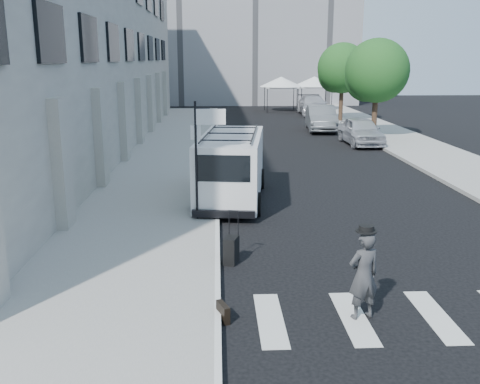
{
  "coord_description": "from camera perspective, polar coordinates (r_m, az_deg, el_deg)",
  "views": [
    {
      "loc": [
        -1.98,
        -12.25,
        4.83
      ],
      "look_at": [
        -1.37,
        1.84,
        1.3
      ],
      "focal_mm": 40.0,
      "sensor_mm": 36.0,
      "label": 1
    }
  ],
  "objects": [
    {
      "name": "briefcase",
      "position": [
        10.36,
        -1.82,
        -12.7
      ],
      "size": [
        0.27,
        0.45,
        0.34
      ],
      "primitive_type": "cube",
      "rotation": [
        0.0,
        0.0,
        0.37
      ],
      "color": "black",
      "rests_on": "ground"
    },
    {
      "name": "tent_right",
      "position": [
        51.62,
        7.94,
        11.57
      ],
      "size": [
        4.0,
        4.0,
        3.2
      ],
      "color": "black",
      "rests_on": "ground"
    },
    {
      "name": "ground",
      "position": [
        13.32,
        6.3,
        -7.31
      ],
      "size": [
        120.0,
        120.0,
        0.0
      ],
      "primitive_type": "plane",
      "color": "black",
      "rests_on": "ground"
    },
    {
      "name": "businessman",
      "position": [
        10.42,
        13.04,
        -8.67
      ],
      "size": [
        0.73,
        0.59,
        1.74
      ],
      "primitive_type": "imported",
      "rotation": [
        0.0,
        0.0,
        3.44
      ],
      "color": "#353638",
      "rests_on": "ground"
    },
    {
      "name": "cargo_van",
      "position": [
        18.64,
        -0.88,
        2.78
      ],
      "size": [
        2.66,
        6.26,
        2.29
      ],
      "rotation": [
        0.0,
        0.0,
        -0.11
      ],
      "color": "silver",
      "rests_on": "ground"
    },
    {
      "name": "sidewalk_right",
      "position": [
        34.4,
        16.25,
        5.55
      ],
      "size": [
        4.0,
        56.0,
        0.15
      ],
      "primitive_type": "cube",
      "color": "gray",
      "rests_on": "ground"
    },
    {
      "name": "sidewalk_left",
      "position": [
        28.74,
        -6.99,
        4.42
      ],
      "size": [
        4.5,
        48.0,
        0.15
      ],
      "primitive_type": "cube",
      "color": "gray",
      "rests_on": "ground"
    },
    {
      "name": "parked_car_b",
      "position": [
        37.3,
        8.64,
        7.78
      ],
      "size": [
        2.27,
        5.33,
        1.71
      ],
      "primitive_type": "imported",
      "rotation": [
        0.0,
        0.0,
        -0.09
      ],
      "color": "slate",
      "rests_on": "ground"
    },
    {
      "name": "tent_left",
      "position": [
        50.65,
        4.41,
        11.62
      ],
      "size": [
        4.0,
        4.0,
        3.2
      ],
      "color": "black",
      "rests_on": "ground"
    },
    {
      "name": "parked_car_a",
      "position": [
        31.65,
        12.77,
        6.37
      ],
      "size": [
        1.98,
        4.68,
        1.58
      ],
      "primitive_type": "imported",
      "rotation": [
        0.0,
        0.0,
        0.03
      ],
      "color": "#B1B3BA",
      "rests_on": "ground"
    },
    {
      "name": "building_left",
      "position": [
        31.73,
        -20.69,
        15.3
      ],
      "size": [
        10.0,
        44.0,
        12.0
      ],
      "primitive_type": "cube",
      "color": "gray",
      "rests_on": "ground"
    },
    {
      "name": "sign_pole",
      "position": [
        15.61,
        -3.88,
        6.0
      ],
      "size": [
        1.03,
        0.07,
        3.5
      ],
      "color": "black",
      "rests_on": "sidewalk_left"
    },
    {
      "name": "tree_near",
      "position": [
        33.77,
        14.16,
        12.19
      ],
      "size": [
        3.8,
        3.83,
        6.03
      ],
      "color": "black",
      "rests_on": "ground"
    },
    {
      "name": "parked_car_c",
      "position": [
        47.99,
        7.78,
        9.15
      ],
      "size": [
        2.43,
        5.79,
        1.67
      ],
      "primitive_type": "imported",
      "rotation": [
        0.0,
        0.0,
        -0.02
      ],
      "color": "#AFB1B7",
      "rests_on": "ground"
    },
    {
      "name": "tree_far",
      "position": [
        42.48,
        10.69,
        12.66
      ],
      "size": [
        3.8,
        3.83,
        6.03
      ],
      "color": "black",
      "rests_on": "ground"
    },
    {
      "name": "suitcase",
      "position": [
        12.98,
        -0.94,
        -6.2
      ],
      "size": [
        0.41,
        0.52,
        1.27
      ],
      "rotation": [
        0.0,
        0.0,
        -0.31
      ],
      "color": "black",
      "rests_on": "ground"
    }
  ]
}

